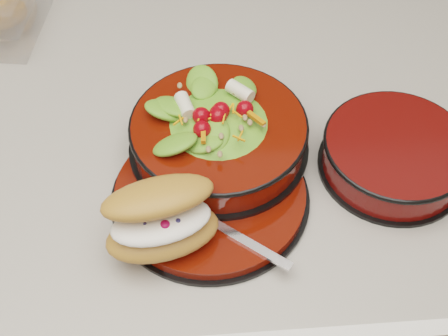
{
  "coord_description": "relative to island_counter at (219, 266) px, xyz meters",
  "views": [
    {
      "loc": [
        -0.04,
        -0.65,
        1.58
      ],
      "look_at": [
        0.0,
        -0.13,
        0.94
      ],
      "focal_mm": 50.0,
      "sensor_mm": 36.0,
      "label": 1
    }
  ],
  "objects": [
    {
      "name": "dinner_plate",
      "position": [
        -0.02,
        -0.15,
        0.46
      ],
      "size": [
        0.27,
        0.27,
        0.02
      ],
      "rotation": [
        0.0,
        0.0,
        0.13
      ],
      "color": "black",
      "rests_on": "island_counter"
    },
    {
      "name": "extra_bowl",
      "position": [
        0.24,
        -0.12,
        0.48
      ],
      "size": [
        0.21,
        0.21,
        0.05
      ],
      "rotation": [
        0.0,
        0.0,
        -0.2
      ],
      "color": "black",
      "rests_on": "island_counter"
    },
    {
      "name": "fork",
      "position": [
        0.0,
        -0.22,
        0.47
      ],
      "size": [
        0.14,
        0.12,
        0.0
      ],
      "rotation": [
        0.0,
        0.0,
        0.89
      ],
      "color": "silver",
      "rests_on": "dinner_plate"
    },
    {
      "name": "island_counter",
      "position": [
        0.0,
        0.0,
        0.0
      ],
      "size": [
        1.24,
        0.74,
        0.9
      ],
      "color": "silver",
      "rests_on": "ground"
    },
    {
      "name": "croissant",
      "position": [
        -0.08,
        -0.22,
        0.51
      ],
      "size": [
        0.15,
        0.12,
        0.09
      ],
      "rotation": [
        0.0,
        0.0,
        0.22
      ],
      "color": "#CB7F3E",
      "rests_on": "dinner_plate"
    },
    {
      "name": "salad_bowl",
      "position": [
        -0.0,
        -0.08,
        0.5
      ],
      "size": [
        0.25,
        0.25,
        0.1
      ],
      "rotation": [
        0.0,
        0.0,
        0.17
      ],
      "color": "black",
      "rests_on": "dinner_plate"
    }
  ]
}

